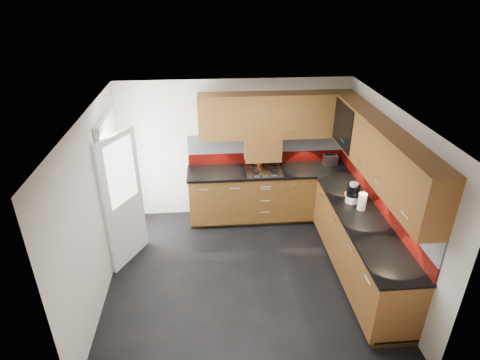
{
  "coord_description": "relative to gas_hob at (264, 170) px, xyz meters",
  "views": [
    {
      "loc": [
        -0.44,
        -4.47,
        3.86
      ],
      "look_at": [
        -0.01,
        0.65,
        1.21
      ],
      "focal_mm": 30.0,
      "sensor_mm": 36.0,
      "label": 1
    }
  ],
  "objects": [
    {
      "name": "countertop",
      "position": [
        0.6,
        -0.77,
        -0.04
      ],
      "size": [
        2.72,
        3.22,
        0.04
      ],
      "color": "black",
      "rests_on": "base_cabinets"
    },
    {
      "name": "orange_cloth",
      "position": [
        1.16,
        -0.91,
        -0.01
      ],
      "size": [
        0.17,
        0.16,
        0.01
      ],
      "primitive_type": "cube",
      "rotation": [
        0.0,
        0.0,
        -0.4
      ],
      "color": "orange",
      "rests_on": "countertop"
    },
    {
      "name": "paper_towel",
      "position": [
        1.19,
        -1.33,
        0.11
      ],
      "size": [
        0.13,
        0.13,
        0.25
      ],
      "primitive_type": "cylinder",
      "rotation": [
        0.0,
        0.0,
        -0.08
      ],
      "color": "white",
      "rests_on": "countertop"
    },
    {
      "name": "backsplash",
      "position": [
        0.83,
        -0.54,
        0.25
      ],
      "size": [
        2.7,
        3.2,
        0.54
      ],
      "color": "maroon",
      "rests_on": "countertop"
    },
    {
      "name": "base_cabinets",
      "position": [
        0.62,
        -0.75,
        -0.52
      ],
      "size": [
        2.7,
        3.2,
        0.95
      ],
      "color": "brown",
      "rests_on": "room"
    },
    {
      "name": "food_processor",
      "position": [
        1.12,
        -1.12,
        0.12
      ],
      "size": [
        0.18,
        0.18,
        0.31
      ],
      "color": "white",
      "rests_on": "countertop"
    },
    {
      "name": "back_door",
      "position": [
        -2.23,
        -0.72,
        0.08
      ],
      "size": [
        0.42,
        1.19,
        2.04
      ],
      "color": "white",
      "rests_on": "room"
    },
    {
      "name": "upper_cabinets",
      "position": [
        0.78,
        -0.69,
        0.88
      ],
      "size": [
        2.5,
        3.2,
        0.72
      ],
      "color": "brown",
      "rests_on": "room"
    },
    {
      "name": "gas_hob",
      "position": [
        0.0,
        0.0,
        0.0
      ],
      "size": [
        0.6,
        0.52,
        0.05
      ],
      "color": "silver",
      "rests_on": "countertop"
    },
    {
      "name": "glass_cabinet",
      "position": [
        1.26,
        -0.4,
        0.91
      ],
      "size": [
        0.32,
        0.8,
        0.66
      ],
      "color": "black",
      "rests_on": "room"
    },
    {
      "name": "room",
      "position": [
        -0.45,
        -1.47,
        0.54
      ],
      "size": [
        4.0,
        3.8,
        2.64
      ],
      "color": "black"
    },
    {
      "name": "utensil_pot",
      "position": [
        -0.06,
        0.23,
        0.08
      ],
      "size": [
        0.12,
        0.12,
        0.43
      ],
      "color": "orange",
      "rests_on": "countertop"
    },
    {
      "name": "toaster",
      "position": [
        1.17,
        0.17,
        0.07
      ],
      "size": [
        0.24,
        0.15,
        0.17
      ],
      "color": "silver",
      "rests_on": "countertop"
    },
    {
      "name": "extractor_hood",
      "position": [
        0.0,
        0.17,
        0.32
      ],
      "size": [
        0.6,
        0.33,
        0.4
      ],
      "primitive_type": "cube",
      "color": "brown",
      "rests_on": "room"
    }
  ]
}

